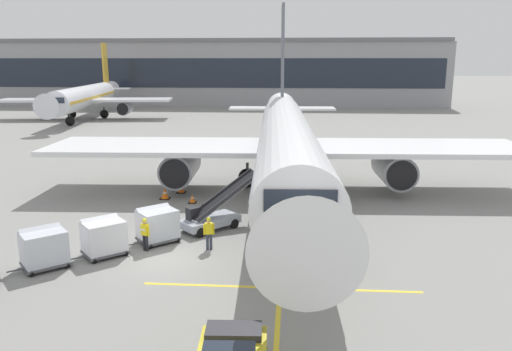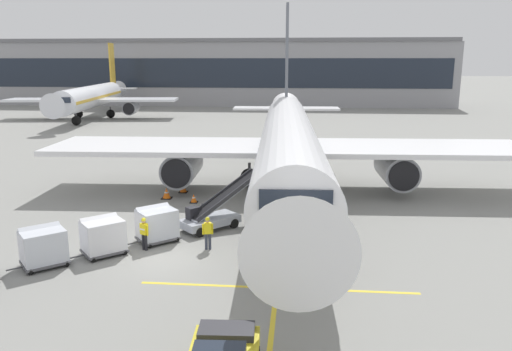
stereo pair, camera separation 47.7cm
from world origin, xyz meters
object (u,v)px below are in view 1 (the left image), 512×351
(parked_airplane, at_px, (286,141))
(baggage_cart_third, at_px, (44,247))
(baggage_cart_lead, at_px, (157,224))
(ground_crew_by_loader, at_px, (209,231))
(safety_cone_engine_keepout, at_px, (181,188))
(belt_loader, at_px, (213,214))
(distant_airplane, at_px, (86,97))
(safety_cone_wingtip, at_px, (165,194))
(ground_crew_by_carts, at_px, (145,232))
(safety_cone_nose_mark, at_px, (192,199))
(baggage_cart_second, at_px, (104,236))

(parked_airplane, relative_size, baggage_cart_third, 17.66)
(baggage_cart_lead, distance_m, ground_crew_by_loader, 3.09)
(safety_cone_engine_keepout, bearing_deg, baggage_cart_third, -103.93)
(belt_loader, relative_size, distant_airplane, 0.12)
(parked_airplane, relative_size, safety_cone_engine_keepout, 64.20)
(baggage_cart_third, relative_size, safety_cone_wingtip, 3.31)
(belt_loader, xyz_separation_m, baggage_cart_lead, (-2.65, -2.39, 0.13))
(ground_crew_by_carts, relative_size, safety_cone_nose_mark, 2.87)
(ground_crew_by_loader, bearing_deg, baggage_cart_third, -159.21)
(baggage_cart_lead, distance_m, safety_cone_engine_keepout, 10.24)
(baggage_cart_third, bearing_deg, safety_cone_engine_keepout, 76.07)
(baggage_cart_second, relative_size, safety_cone_engine_keepout, 3.64)
(parked_airplane, bearing_deg, baggage_cart_second, -123.20)
(safety_cone_wingtip, bearing_deg, belt_loader, -53.87)
(baggage_cart_second, relative_size, safety_cone_nose_mark, 4.26)
(ground_crew_by_loader, bearing_deg, distant_airplane, 117.80)
(belt_loader, distance_m, ground_crew_by_loader, 3.33)
(distant_airplane, bearing_deg, baggage_cart_third, -69.25)
(parked_airplane, distance_m, belt_loader, 10.42)
(ground_crew_by_loader, distance_m, safety_cone_wingtip, 10.48)
(safety_cone_engine_keepout, height_order, safety_cone_wingtip, safety_cone_wingtip)
(ground_crew_by_loader, relative_size, distant_airplane, 0.05)
(safety_cone_engine_keepout, relative_size, safety_cone_nose_mark, 1.17)
(parked_airplane, distance_m, safety_cone_nose_mark, 8.24)
(belt_loader, height_order, baggage_cart_second, belt_loader)
(parked_airplane, distance_m, ground_crew_by_loader, 13.31)
(ground_crew_by_loader, relative_size, safety_cone_engine_keepout, 2.45)
(parked_airplane, bearing_deg, distant_airplane, 127.26)
(baggage_cart_second, distance_m, safety_cone_wingtip, 10.50)
(ground_crew_by_carts, relative_size, safety_cone_engine_keepout, 2.45)
(baggage_cart_second, bearing_deg, distant_airplane, 113.20)
(belt_loader, xyz_separation_m, safety_cone_nose_mark, (-2.26, 5.17, -0.58))
(baggage_cart_lead, relative_size, baggage_cart_second, 1.00)
(belt_loader, relative_size, baggage_cart_third, 1.79)
(parked_airplane, bearing_deg, baggage_cart_third, -126.14)
(safety_cone_wingtip, distance_m, safety_cone_nose_mark, 2.30)
(ground_crew_by_carts, height_order, distant_airplane, distant_airplane)
(parked_airplane, height_order, ground_crew_by_carts, parked_airplane)
(belt_loader, distance_m, safety_cone_engine_keepout, 8.59)
(parked_airplane, distance_m, distant_airplane, 55.69)
(baggage_cart_third, distance_m, safety_cone_nose_mark, 12.28)
(baggage_cart_lead, bearing_deg, safety_cone_nose_mark, 87.07)
(baggage_cart_third, xyz_separation_m, ground_crew_by_carts, (4.14, 2.40, -0.00))
(safety_cone_engine_keepout, bearing_deg, safety_cone_nose_mark, -62.64)
(ground_crew_by_loader, relative_size, safety_cone_nose_mark, 2.87)
(ground_crew_by_loader, bearing_deg, safety_cone_nose_mark, 106.83)
(belt_loader, bearing_deg, ground_crew_by_loader, -84.73)
(ground_crew_by_carts, distance_m, safety_cone_nose_mark, 8.93)
(safety_cone_engine_keepout, relative_size, safety_cone_wingtip, 0.91)
(belt_loader, xyz_separation_m, baggage_cart_third, (-7.06, -6.11, 0.13))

